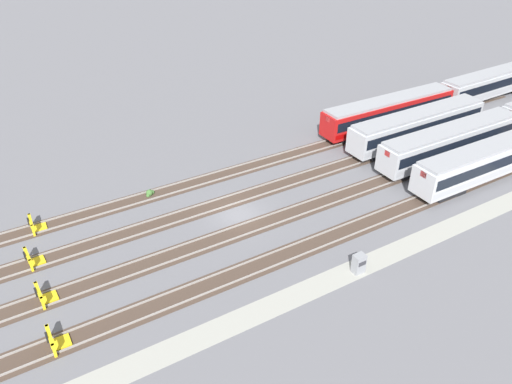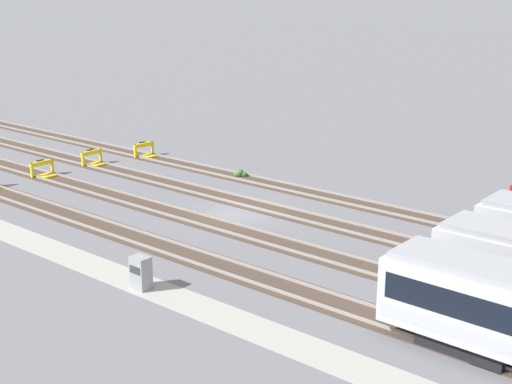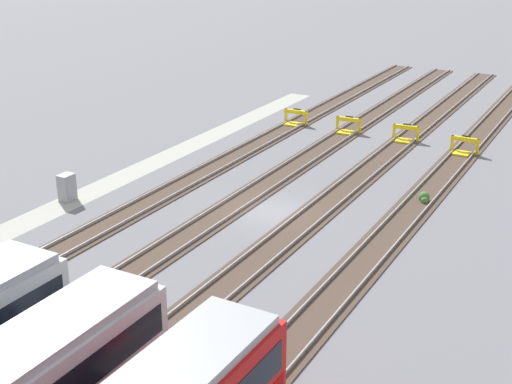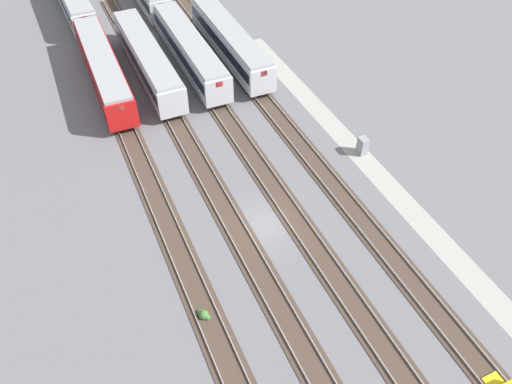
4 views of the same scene
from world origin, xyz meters
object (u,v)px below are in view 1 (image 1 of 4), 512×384
object	(u,v)px
subway_car_front_row_left_inner	(389,112)
bumper_stop_middle_track	(32,259)
weed_clump	(150,193)
electrical_cabinet	(359,264)
subway_car_front_row_rightmost	(418,126)
bumper_stop_near_inner_track	(44,295)
bumper_stop_far_inner_track	(35,225)
subway_car_front_row_centre	(493,83)
bumper_stop_nearest_track	(55,340)
subway_car_front_row_right_inner	(450,142)
subway_car_back_row_leftmost	(488,160)

from	to	relation	value
subway_car_front_row_left_inner	bumper_stop_middle_track	distance (m)	41.37
weed_clump	electrical_cabinet	bearing A→B (deg)	-61.90
subway_car_front_row_rightmost	bumper_stop_near_inner_track	bearing A→B (deg)	-173.62
subway_car_front_row_left_inner	bumper_stop_near_inner_track	distance (m)	42.15
subway_car_front_row_left_inner	subway_car_front_row_rightmost	xyz separation A→B (m)	(0.00, -4.57, 0.00)
subway_car_front_row_rightmost	bumper_stop_far_inner_track	world-z (taller)	subway_car_front_row_rightmost
subway_car_front_row_centre	weed_clump	distance (m)	48.61
bumper_stop_nearest_track	bumper_stop_near_inner_track	bearing A→B (deg)	87.87
bumper_stop_far_inner_track	electrical_cabinet	world-z (taller)	electrical_cabinet
subway_car_front_row_centre	bumper_stop_far_inner_track	size ratio (longest dim) A/B	8.99
subway_car_front_row_right_inner	electrical_cabinet	distance (m)	21.91
bumper_stop_nearest_track	subway_car_back_row_leftmost	bearing A→B (deg)	-0.06
subway_car_front_row_centre	weed_clump	world-z (taller)	subway_car_front_row_centre
subway_car_front_row_right_inner	bumper_stop_middle_track	size ratio (longest dim) A/B	8.97
bumper_stop_near_inner_track	subway_car_front_row_rightmost	bearing A→B (deg)	6.38
subway_car_front_row_rightmost	electrical_cabinet	bearing A→B (deg)	-145.73
electrical_cabinet	subway_car_back_row_leftmost	bearing A→B (deg)	12.33
subway_car_front_row_rightmost	weed_clump	bearing A→B (deg)	170.91
subway_car_front_row_right_inner	bumper_stop_nearest_track	size ratio (longest dim) A/B	9.01
subway_car_front_row_rightmost	bumper_stop_middle_track	world-z (taller)	subway_car_front_row_rightmost
subway_car_back_row_leftmost	bumper_stop_far_inner_track	bearing A→B (deg)	161.01
subway_car_front_row_centre	subway_car_front_row_left_inner	bearing A→B (deg)	-179.86
subway_car_front_row_right_inner	subway_car_front_row_rightmost	world-z (taller)	same
subway_car_back_row_leftmost	electrical_cabinet	distance (m)	20.46
subway_car_front_row_rightmost	subway_car_back_row_leftmost	xyz separation A→B (m)	(0.00, -9.23, 0.00)
bumper_stop_far_inner_track	weed_clump	world-z (taller)	bumper_stop_far_inner_track
subway_car_front_row_centre	bumper_stop_nearest_track	size ratio (longest dim) A/B	9.02
subway_car_front_row_centre	bumper_stop_far_inner_track	xyz separation A→B (m)	(-58.88, -0.06, -1.53)
bumper_stop_nearest_track	bumper_stop_near_inner_track	size ratio (longest dim) A/B	1.00
subway_car_front_row_right_inner	bumper_stop_far_inner_track	bearing A→B (deg)	167.11
subway_car_back_row_leftmost	subway_car_front_row_left_inner	bearing A→B (deg)	90.00
bumper_stop_nearest_track	bumper_stop_far_inner_track	size ratio (longest dim) A/B	1.00
bumper_stop_near_inner_track	subway_car_front_row_right_inner	bearing A→B (deg)	-0.03
subway_car_front_row_left_inner	subway_car_back_row_leftmost	distance (m)	13.80
subway_car_front_row_left_inner	electrical_cabinet	world-z (taller)	subway_car_front_row_left_inner
subway_car_back_row_leftmost	subway_car_front_row_centre	bearing A→B (deg)	36.34
subway_car_front_row_rightmost	bumper_stop_far_inner_track	xyz separation A→B (m)	(-40.06, 4.55, -1.53)
weed_clump	subway_car_front_row_centre	bearing A→B (deg)	-0.18
bumper_stop_middle_track	electrical_cabinet	distance (m)	25.13
bumper_stop_far_inner_track	subway_car_back_row_leftmost	bearing A→B (deg)	-18.99
electrical_cabinet	bumper_stop_far_inner_track	bearing A→B (deg)	137.93
subway_car_front_row_centre	bumper_stop_near_inner_track	world-z (taller)	subway_car_front_row_centre
electrical_cabinet	bumper_stop_near_inner_track	bearing A→B (deg)	156.96
bumper_stop_middle_track	bumper_stop_far_inner_track	size ratio (longest dim) A/B	1.00
electrical_cabinet	weed_clump	world-z (taller)	electrical_cabinet
bumper_stop_far_inner_track	bumper_stop_near_inner_track	bearing A→B (deg)	-96.58
subway_car_front_row_left_inner	subway_car_front_row_right_inner	bearing A→B (deg)	-90.00
subway_car_front_row_left_inner	bumper_stop_nearest_track	world-z (taller)	subway_car_front_row_left_inner
subway_car_front_row_left_inner	bumper_stop_far_inner_track	bearing A→B (deg)	-179.98
bumper_stop_nearest_track	bumper_stop_middle_track	distance (m)	9.18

